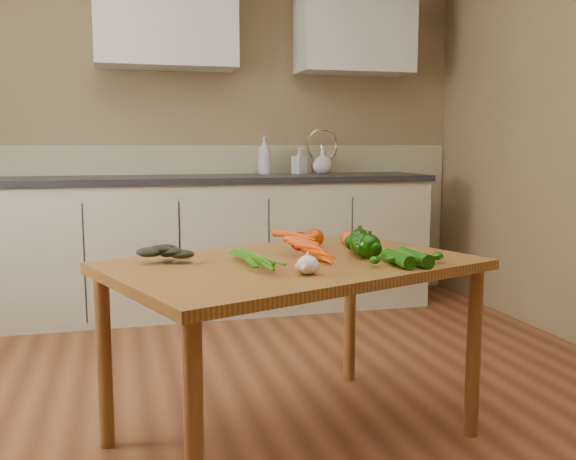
# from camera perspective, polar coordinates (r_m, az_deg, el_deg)

# --- Properties ---
(room) EXTENTS (4.04, 5.04, 2.64)m
(room) POSITION_cam_1_polar(r_m,az_deg,el_deg) (2.24, -3.70, 11.20)
(room) COLOR brown
(room) RESTS_ON ground
(counter_run) EXTENTS (2.84, 0.64, 1.14)m
(counter_run) POSITION_cam_1_polar(r_m,az_deg,el_deg) (4.31, -6.09, -1.08)
(counter_run) COLOR beige
(counter_run) RESTS_ON ground
(upper_cabinets) EXTENTS (2.15, 0.35, 0.70)m
(upper_cabinets) POSITION_cam_1_polar(r_m,az_deg,el_deg) (4.52, -2.68, 18.38)
(upper_cabinets) COLOR silver
(upper_cabinets) RESTS_ON room
(table) EXTENTS (1.49, 1.22, 0.69)m
(table) POSITION_cam_1_polar(r_m,az_deg,el_deg) (2.34, 0.40, -4.62)
(table) COLOR #9E652D
(table) RESTS_ON ground
(soap_bottle_a) EXTENTS (0.13, 0.13, 0.26)m
(soap_bottle_a) POSITION_cam_1_polar(r_m,az_deg,el_deg) (4.47, -2.12, 6.64)
(soap_bottle_a) COLOR silver
(soap_bottle_a) RESTS_ON counter_run
(soap_bottle_b) EXTENTS (0.11, 0.11, 0.19)m
(soap_bottle_b) POSITION_cam_1_polar(r_m,az_deg,el_deg) (4.54, 1.03, 6.20)
(soap_bottle_b) COLOR silver
(soap_bottle_b) RESTS_ON counter_run
(soap_bottle_c) EXTENTS (0.14, 0.14, 0.17)m
(soap_bottle_c) POSITION_cam_1_polar(r_m,az_deg,el_deg) (4.53, 3.11, 6.11)
(soap_bottle_c) COLOR silver
(soap_bottle_c) RESTS_ON counter_run
(carrot_bunch) EXTENTS (0.29, 0.25, 0.06)m
(carrot_bunch) POSITION_cam_1_polar(r_m,az_deg,el_deg) (2.32, 0.30, -2.03)
(carrot_bunch) COLOR #E64405
(carrot_bunch) RESTS_ON table
(leafy_greens) EXTENTS (0.18, 0.16, 0.09)m
(leafy_greens) POSITION_cam_1_polar(r_m,az_deg,el_deg) (2.33, -11.07, -1.77)
(leafy_greens) COLOR black
(leafy_greens) RESTS_ON table
(garlic_bulb) EXTENTS (0.07, 0.07, 0.06)m
(garlic_bulb) POSITION_cam_1_polar(r_m,az_deg,el_deg) (2.09, 1.76, -3.12)
(garlic_bulb) COLOR white
(garlic_bulb) RESTS_ON table
(pepper_a) EXTENTS (0.08, 0.08, 0.08)m
(pepper_a) POSITION_cam_1_polar(r_m,az_deg,el_deg) (2.47, 6.46, -1.25)
(pepper_a) COLOR #0A3302
(pepper_a) RESTS_ON table
(pepper_b) EXTENTS (0.10, 0.10, 0.10)m
(pepper_b) POSITION_cam_1_polar(r_m,az_deg,el_deg) (2.50, 6.41, -1.01)
(pepper_b) COLOR #0A3302
(pepper_b) RESTS_ON table
(pepper_c) EXTENTS (0.09, 0.09, 0.09)m
(pepper_c) POSITION_cam_1_polar(r_m,az_deg,el_deg) (2.39, 7.22, -1.48)
(pepper_c) COLOR #0A3302
(pepper_c) RESTS_ON table
(tomato_a) EXTENTS (0.08, 0.08, 0.07)m
(tomato_a) POSITION_cam_1_polar(r_m,az_deg,el_deg) (2.56, 1.04, -1.00)
(tomato_a) COLOR #92020E
(tomato_a) RESTS_ON table
(tomato_b) EXTENTS (0.08, 0.08, 0.07)m
(tomato_b) POSITION_cam_1_polar(r_m,az_deg,el_deg) (2.65, 2.36, -0.70)
(tomato_b) COLOR #C23504
(tomato_b) RESTS_ON table
(tomato_c) EXTENTS (0.07, 0.07, 0.07)m
(tomato_c) POSITION_cam_1_polar(r_m,az_deg,el_deg) (2.66, 5.47, -0.78)
(tomato_c) COLOR #C23504
(tomato_c) RESTS_ON table
(zucchini_a) EXTENTS (0.06, 0.19, 0.05)m
(zucchini_a) POSITION_cam_1_polar(r_m,az_deg,el_deg) (2.30, 11.19, -2.42)
(zucchini_a) COLOR #104307
(zucchini_a) RESTS_ON table
(zucchini_b) EXTENTS (0.06, 0.18, 0.05)m
(zucchini_b) POSITION_cam_1_polar(r_m,az_deg,el_deg) (2.27, 9.74, -2.55)
(zucchini_b) COLOR #104307
(zucchini_b) RESTS_ON table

